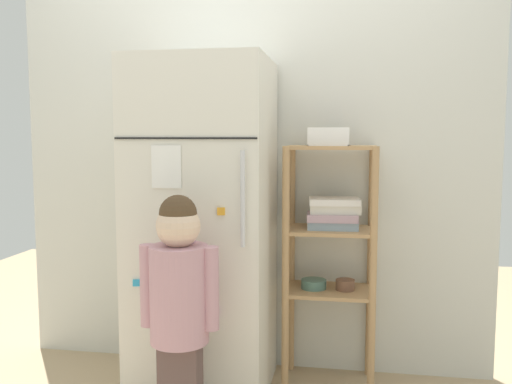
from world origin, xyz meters
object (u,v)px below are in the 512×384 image
at_px(refrigerator, 204,228).
at_px(fruit_bin, 329,137).
at_px(pantry_shelf_unit, 331,237).
at_px(child_standing, 179,293).

relative_size(refrigerator, fruit_bin, 8.18).
height_order(refrigerator, pantry_shelf_unit, refrigerator).
height_order(pantry_shelf_unit, fruit_bin, fruit_bin).
relative_size(refrigerator, child_standing, 1.58).
xyz_separation_m(refrigerator, pantry_shelf_unit, (0.62, 0.15, -0.05)).
bearing_deg(pantry_shelf_unit, child_standing, -133.34).
xyz_separation_m(pantry_shelf_unit, fruit_bin, (-0.01, -0.01, 0.50)).
bearing_deg(child_standing, refrigerator, 92.76).
height_order(child_standing, fruit_bin, fruit_bin).
distance_m(pantry_shelf_unit, fruit_bin, 0.50).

